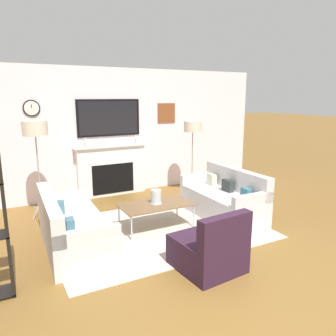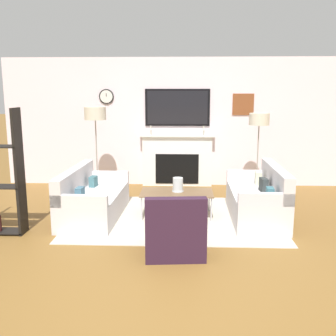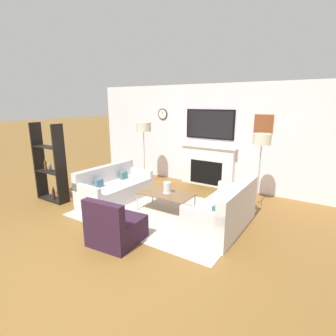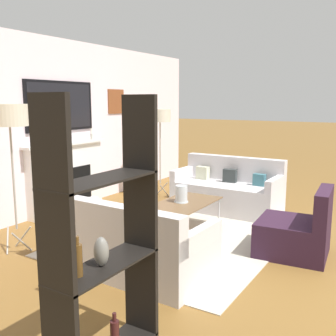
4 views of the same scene
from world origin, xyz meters
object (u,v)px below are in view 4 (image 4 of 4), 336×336
at_px(couch_right, 228,192).
at_px(shelf_unit, 104,246).
at_px(coffee_table, 183,205).
at_px(floor_lamp_left, 9,117).
at_px(couch_left, 125,245).
at_px(armchair, 297,233).
at_px(hurricane_candle, 181,195).
at_px(floor_lamp_right, 160,117).

xyz_separation_m(couch_right, shelf_unit, (-3.89, -0.79, 0.52)).
relative_size(coffee_table, floor_lamp_left, 0.68).
bearing_deg(couch_left, armchair, -45.74).
bearing_deg(coffee_table, couch_left, -176.59).
relative_size(couch_right, floor_lamp_left, 0.98).
xyz_separation_m(hurricane_candle, shelf_unit, (-2.61, -0.91, 0.32)).
height_order(couch_right, hurricane_candle, couch_right).
xyz_separation_m(couch_left, coffee_table, (1.37, 0.08, 0.11)).
distance_m(couch_right, coffee_table, 1.31).
distance_m(hurricane_candle, floor_lamp_right, 2.21).
bearing_deg(floor_lamp_left, couch_right, -26.29).
distance_m(couch_left, floor_lamp_right, 3.44).
bearing_deg(coffee_table, couch_right, -3.65).
bearing_deg(couch_right, floor_lamp_left, 153.71).
distance_m(floor_lamp_left, floor_lamp_right, 3.12).
xyz_separation_m(hurricane_candle, floor_lamp_left, (-1.61, 1.31, 1.06)).
relative_size(armchair, hurricane_candle, 3.63).
xyz_separation_m(couch_right, floor_lamp_right, (0.22, 1.43, 1.15)).
height_order(hurricane_candle, floor_lamp_left, floor_lamp_left).
height_order(couch_left, floor_lamp_left, floor_lamp_left).
bearing_deg(armchair, shelf_unit, 166.54).
relative_size(hurricane_candle, shelf_unit, 0.13).
height_order(coffee_table, hurricane_candle, hurricane_candle).
bearing_deg(shelf_unit, armchair, -13.46).
distance_m(armchair, floor_lamp_right, 3.44).
relative_size(couch_left, hurricane_candle, 7.82).
bearing_deg(shelf_unit, hurricane_candle, 19.23).
height_order(armchair, coffee_table, armchair).
relative_size(hurricane_candle, floor_lamp_right, 0.14).
bearing_deg(armchair, floor_lamp_right, 61.74).
bearing_deg(floor_lamp_right, couch_right, -98.90).
bearing_deg(couch_right, coffee_table, 176.35).
relative_size(couch_left, armchair, 2.15).
distance_m(coffee_table, shelf_unit, 2.77).
xyz_separation_m(armchair, coffee_table, (-0.00, 1.49, 0.12)).
height_order(couch_left, hurricane_candle, couch_left).
bearing_deg(couch_left, hurricane_candle, 5.03).
xyz_separation_m(hurricane_candle, floor_lamp_right, (1.51, 1.31, 0.95)).
height_order(couch_left, couch_right, couch_right).
xyz_separation_m(floor_lamp_right, shelf_unit, (-4.12, -2.22, -0.63)).
height_order(hurricane_candle, floor_lamp_right, floor_lamp_right).
distance_m(couch_left, couch_right, 2.67).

